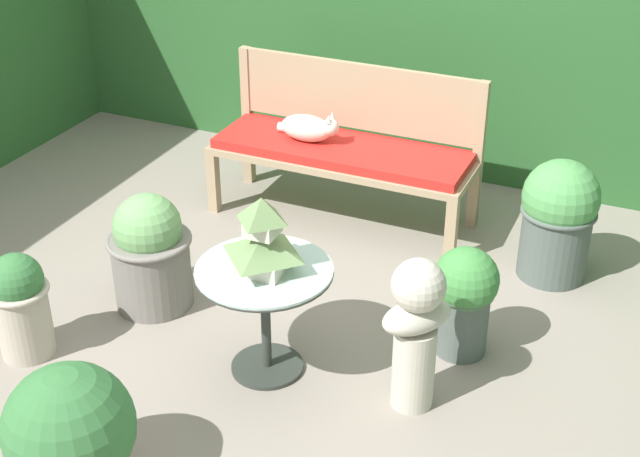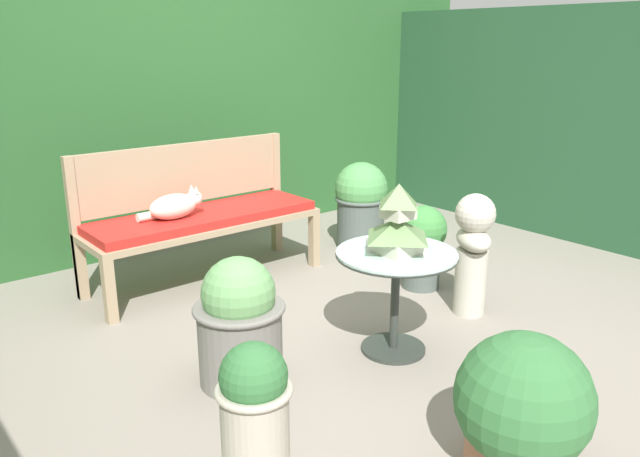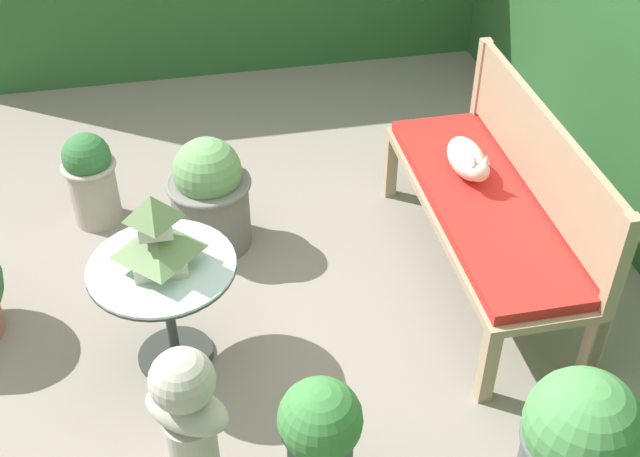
# 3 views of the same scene
# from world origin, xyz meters

# --- Properties ---
(ground) EXTENTS (30.00, 30.00, 0.00)m
(ground) POSITION_xyz_m (0.00, 0.00, 0.00)
(ground) COLOR gray
(garden_bench) EXTENTS (1.54, 0.51, 0.47)m
(garden_bench) POSITION_xyz_m (-0.15, 1.09, 0.41)
(garden_bench) COLOR tan
(garden_bench) RESTS_ON ground
(bench_backrest) EXTENTS (1.54, 0.06, 0.89)m
(bench_backrest) POSITION_xyz_m (-0.15, 1.32, 0.64)
(bench_backrest) COLOR tan
(bench_backrest) RESTS_ON ground
(cat) EXTENTS (0.41, 0.17, 0.19)m
(cat) POSITION_xyz_m (-0.35, 1.07, 0.55)
(cat) COLOR silver
(cat) RESTS_ON garden_bench
(patio_table) EXTENTS (0.61, 0.61, 0.54)m
(patio_table) POSITION_xyz_m (0.10, -0.38, 0.42)
(patio_table) COLOR #2D332D
(patio_table) RESTS_ON ground
(pagoda_birdhouse) EXTENTS (0.28, 0.28, 0.34)m
(pagoda_birdhouse) POSITION_xyz_m (0.10, -0.38, 0.68)
(pagoda_birdhouse) COLOR beige
(pagoda_birdhouse) RESTS_ON patio_table
(garden_bust) EXTENTS (0.34, 0.36, 0.72)m
(garden_bust) POSITION_xyz_m (0.78, -0.34, 0.40)
(garden_bust) COLOR #B7B2A3
(garden_bust) RESTS_ON ground
(potted_plant_patio_mid) EXTENTS (0.30, 0.30, 0.54)m
(potted_plant_patio_mid) POSITION_xyz_m (0.87, 0.11, 0.30)
(potted_plant_patio_mid) COLOR #4C5651
(potted_plant_patio_mid) RESTS_ON ground
(potted_plant_table_far) EXTENTS (0.40, 0.40, 0.66)m
(potted_plant_table_far) POSITION_xyz_m (1.12, 0.96, 0.35)
(potted_plant_table_far) COLOR #4C5651
(potted_plant_table_far) RESTS_ON ground
(potted_plant_hedge_corner) EXTENTS (0.42, 0.42, 0.61)m
(potted_plant_hedge_corner) POSITION_xyz_m (-0.66, -0.14, 0.30)
(potted_plant_hedge_corner) COLOR slate
(potted_plant_hedge_corner) RESTS_ON ground
(potted_plant_path_edge) EXTENTS (0.28, 0.28, 0.52)m
(potted_plant_path_edge) POSITION_xyz_m (-0.98, -0.73, 0.27)
(potted_plant_path_edge) COLOR #ADA393
(potted_plant_path_edge) RESTS_ON ground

